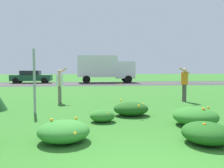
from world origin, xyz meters
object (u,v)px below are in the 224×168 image
sign_post_near_path (34,81)px  person_catcher_orange_shirt (184,81)px  box_truck_white (105,68)px  person_thrower_white_shirt (60,83)px  frisbee_orange (120,84)px  car_dark_green_center_left (31,77)px

sign_post_near_path → person_catcher_orange_shirt: bearing=19.3°
box_truck_white → person_catcher_orange_shirt: bearing=-80.9°
sign_post_near_path → box_truck_white: size_ratio=0.35×
person_catcher_orange_shirt → person_thrower_white_shirt: bearing=178.4°
sign_post_near_path → frisbee_orange: sign_post_near_path is taller
person_catcher_orange_shirt → frisbee_orange: size_ratio=6.37×
sign_post_near_path → frisbee_orange: 4.25m
car_dark_green_center_left → box_truck_white: size_ratio=0.67×
person_thrower_white_shirt → car_dark_green_center_left: (-5.08, 16.46, -0.22)m
sign_post_near_path → person_thrower_white_shirt: 2.61m
frisbee_orange → box_truck_white: size_ratio=0.04×
sign_post_near_path → person_catcher_orange_shirt: 7.15m
car_dark_green_center_left → frisbee_orange: bearing=-64.4°
frisbee_orange → person_catcher_orange_shirt: bearing=-0.8°
person_catcher_orange_shirt → frisbee_orange: (-3.25, 0.05, -0.09)m
person_catcher_orange_shirt → car_dark_green_center_left: bearing=124.0°
sign_post_near_path → car_dark_green_center_left: 19.51m
box_truck_white → person_thrower_white_shirt: bearing=-101.8°
person_catcher_orange_shirt → box_truck_white: box_truck_white is taller
car_dark_green_center_left → box_truck_white: (8.53, -0.00, 1.06)m
person_catcher_orange_shirt → frisbee_orange: person_catcher_orange_shirt is taller
frisbee_orange → car_dark_green_center_left: 18.40m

